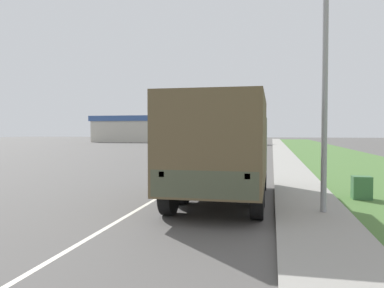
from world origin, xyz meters
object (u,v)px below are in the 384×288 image
Objects in this scene: car_nearest_ahead at (187,151)px; lamp_post at (317,34)px; military_truck at (223,145)px; car_second_ahead at (216,145)px; car_third_ahead at (235,142)px; car_fourth_ahead at (261,140)px.

lamp_post is (6.72, -15.44, 3.70)m from car_nearest_ahead.
car_second_ahead is (-3.81, 24.45, -0.96)m from military_truck.
military_truck is 14.69m from car_nearest_ahead.
car_fourth_ahead is at bearing 66.48° from car_third_ahead.
car_fourth_ahead is (3.21, 7.37, 0.04)m from car_third_ahead.
lamp_post reaches higher than car_nearest_ahead.
car_second_ahead is (0.45, 10.42, -0.03)m from car_nearest_ahead.
car_third_ahead is 8.04m from car_fourth_ahead.
car_second_ahead is at bearing -98.92° from car_fourth_ahead.
military_truck reaches higher than car_fourth_ahead.
car_second_ahead is 26.87m from lamp_post.
lamp_post reaches higher than car_second_ahead.
military_truck is 0.91× the size of lamp_post.
car_second_ahead is at bearing 98.85° from military_truck.
car_nearest_ahead reaches higher than car_third_ahead.
car_second_ahead is 22.82m from car_fourth_ahead.
car_third_ahead is (0.77, 25.59, -0.10)m from car_nearest_ahead.
car_nearest_ahead is 10.43m from car_second_ahead.
lamp_post reaches higher than military_truck.
car_third_ahead is at bearing 88.27° from car_nearest_ahead.
car_third_ahead is at bearing 88.76° from car_second_ahead.
military_truck reaches higher than car_second_ahead.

